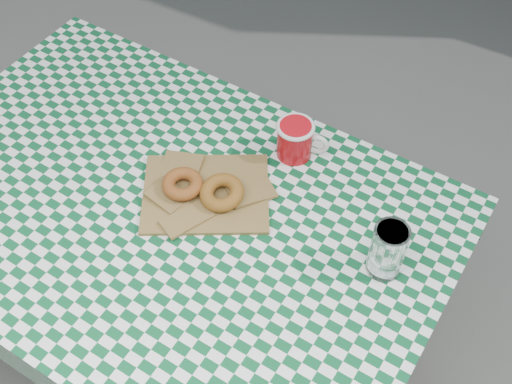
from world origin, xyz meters
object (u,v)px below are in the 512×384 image
at_px(coffee_mug, 295,140).
at_px(drinking_glass, 388,250).
at_px(table, 176,293).
at_px(paper_bag, 206,193).

xyz_separation_m(coffee_mug, drinking_glass, (0.31, -0.20, 0.02)).
xyz_separation_m(table, paper_bag, (0.07, 0.08, 0.39)).
bearing_deg(paper_bag, drinking_glass, 2.34).
xyz_separation_m(paper_bag, drinking_glass, (0.43, 0.02, 0.06)).
bearing_deg(table, paper_bag, 52.11).
relative_size(table, paper_bag, 4.42).
xyz_separation_m(table, coffee_mug, (0.19, 0.30, 0.43)).
height_order(coffee_mug, drinking_glass, drinking_glass).
bearing_deg(coffee_mug, table, -135.90).
height_order(paper_bag, coffee_mug, coffee_mug).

